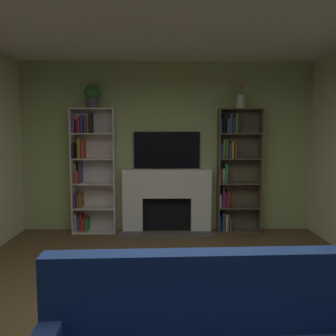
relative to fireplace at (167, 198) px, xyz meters
name	(u,v)px	position (x,y,z in m)	size (l,w,h in m)	color
ground_plane	(170,334)	(0.00, -3.06, -0.56)	(7.64, 7.64, 0.00)	brown
wall_back_accent	(167,147)	(0.00, 0.16, 0.84)	(4.96, 0.06, 2.80)	#A3B774
fireplace	(167,198)	(0.00, 0.00, 0.00)	(1.55, 0.55, 1.05)	white
tv	(167,150)	(0.00, 0.10, 0.80)	(1.09, 0.06, 0.61)	black
bookshelf_left	(90,169)	(-1.27, 0.02, 0.49)	(0.70, 0.31, 2.03)	silver
bookshelf_right	(234,169)	(1.11, 0.03, 0.48)	(0.70, 0.28, 2.03)	brown
potted_plant	(93,95)	(-1.19, -0.02, 1.69)	(0.25, 0.25, 0.38)	#525160
vase_with_flowers	(241,101)	(1.19, -0.02, 1.59)	(0.16, 0.16, 0.40)	beige
coffee_table	(208,312)	(0.28, -3.30, -0.24)	(0.74, 0.50, 0.37)	brown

